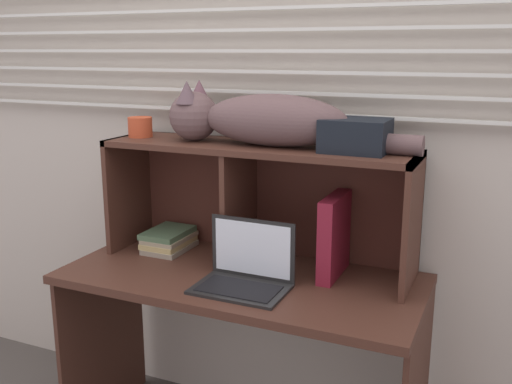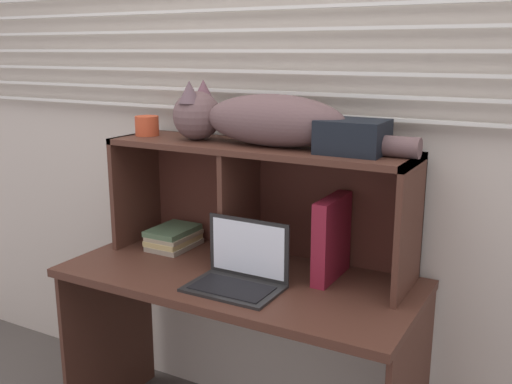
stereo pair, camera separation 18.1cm
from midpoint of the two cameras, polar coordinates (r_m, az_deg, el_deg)
back_panel_with_blinds at (r=2.24m, az=-0.28°, el=7.65°), size 4.40×0.08×2.50m
desk at (r=2.14m, az=-3.94°, el=-11.82°), size 1.27×0.58×0.72m
hutch_shelf_unit at (r=2.13m, az=-2.30°, el=0.97°), size 1.14×0.29×0.44m
cat at (r=2.06m, az=-2.44°, el=7.09°), size 0.92×0.19×0.22m
laptop at (r=1.97m, az=-3.74°, el=-7.89°), size 0.31×0.21×0.22m
binder_upright at (r=2.04m, az=5.12°, el=-4.32°), size 0.05×0.24×0.29m
book_stack at (r=2.36m, az=-10.68°, el=-4.63°), size 0.16×0.21×0.08m
small_basket at (r=2.33m, az=-13.44°, el=6.17°), size 0.09×0.09×0.08m
storage_box at (r=1.94m, az=7.05°, el=5.48°), size 0.21×0.17×0.11m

